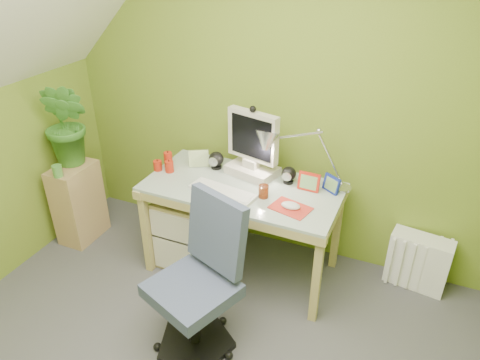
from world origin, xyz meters
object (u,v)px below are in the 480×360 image
at_px(monitor, 253,141).
at_px(side_ledge, 79,203).
at_px(potted_plant, 67,124).
at_px(task_chair, 192,289).
at_px(desk, 242,228).
at_px(desk_lamp, 319,144).
at_px(radiator, 418,261).

height_order(monitor, side_ledge, monitor).
distance_m(monitor, side_ledge, 1.52).
xyz_separation_m(side_ledge, potted_plant, (0.00, 0.05, 0.64)).
relative_size(potted_plant, task_chair, 0.73).
relative_size(desk, potted_plant, 2.01).
relative_size(monitor, desk_lamp, 0.82).
xyz_separation_m(potted_plant, task_chair, (1.36, -0.67, -0.51)).
distance_m(desk_lamp, side_ledge, 1.95).
relative_size(desk_lamp, task_chair, 0.69).
relative_size(desk, radiator, 3.29).
bearing_deg(task_chair, desk_lamp, 86.63).
xyz_separation_m(monitor, desk_lamp, (0.45, 0.00, 0.05)).
distance_m(side_ledge, task_chair, 1.50).
height_order(desk_lamp, potted_plant, desk_lamp).
distance_m(desk, monitor, 0.63).
bearing_deg(monitor, side_ledge, -151.88).
bearing_deg(monitor, task_chair, -74.49).
bearing_deg(desk_lamp, desk, -164.65).
height_order(desk, monitor, monitor).
height_order(desk_lamp, task_chair, desk_lamp).
xyz_separation_m(monitor, radiator, (1.19, 0.13, -0.76)).
bearing_deg(potted_plant, monitor, 11.68).
height_order(desk, radiator, desk).
height_order(desk, side_ledge, desk).
bearing_deg(side_ledge, potted_plant, 90.00).
xyz_separation_m(potted_plant, radiator, (2.53, 0.41, -0.76)).
bearing_deg(desk_lamp, task_chair, -120.99).
xyz_separation_m(desk, task_chair, (0.02, -0.77, 0.10)).
bearing_deg(radiator, monitor, -165.41).
bearing_deg(desk_lamp, potted_plant, -177.66).
bearing_deg(desk, side_ledge, -172.75).
xyz_separation_m(side_ledge, task_chair, (1.36, -0.62, 0.13)).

